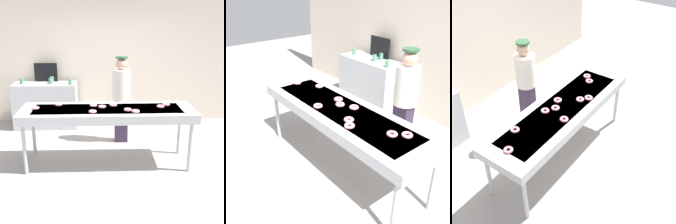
% 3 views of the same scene
% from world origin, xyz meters
% --- Properties ---
extents(ground_plane, '(16.00, 16.00, 0.00)m').
position_xyz_m(ground_plane, '(0.00, 0.00, 0.00)').
color(ground_plane, '#9E9993').
extents(fryer_conveyor, '(2.66, 0.80, 0.92)m').
position_xyz_m(fryer_conveyor, '(0.00, 0.00, 0.85)').
color(fryer_conveyor, '#B7BABF').
rests_on(fryer_conveyor, ground).
extents(strawberry_donut_0, '(0.14, 0.14, 0.04)m').
position_xyz_m(strawberry_donut_0, '(0.09, 0.13, 0.94)').
color(strawberry_donut_0, pink).
rests_on(strawberry_donut_0, fryer_conveyor).
extents(strawberry_donut_1, '(0.14, 0.14, 0.04)m').
position_xyz_m(strawberry_donut_1, '(-0.22, -0.21, 0.94)').
color(strawberry_donut_1, pink).
rests_on(strawberry_donut_1, fryer_conveyor).
extents(strawberry_donut_2, '(0.15, 0.15, 0.04)m').
position_xyz_m(strawberry_donut_2, '(-0.22, 0.12, 0.94)').
color(strawberry_donut_2, pink).
rests_on(strawberry_donut_2, fryer_conveyor).
extents(strawberry_donut_3, '(0.16, 0.16, 0.04)m').
position_xyz_m(strawberry_donut_3, '(0.30, -0.13, 0.94)').
color(strawberry_donut_3, pink).
rests_on(strawberry_donut_3, fryer_conveyor).
extents(strawberry_donut_4, '(0.15, 0.15, 0.04)m').
position_xyz_m(strawberry_donut_4, '(0.41, -0.21, 0.94)').
color(strawberry_donut_4, pink).
rests_on(strawberry_donut_4, fryer_conveyor).
extents(strawberry_donut_5, '(0.16, 0.16, 0.04)m').
position_xyz_m(strawberry_donut_5, '(0.83, 0.03, 0.94)').
color(strawberry_donut_5, pink).
rests_on(strawberry_donut_5, fryer_conveyor).
extents(strawberry_donut_6, '(0.16, 0.16, 0.04)m').
position_xyz_m(strawberry_donut_6, '(-1.10, 0.01, 0.94)').
color(strawberry_donut_6, pink).
rests_on(strawberry_donut_6, fryer_conveyor).
extents(strawberry_donut_7, '(0.15, 0.15, 0.04)m').
position_xyz_m(strawberry_donut_7, '(-0.08, 0.04, 0.94)').
color(strawberry_donut_7, pink).
rests_on(strawberry_donut_7, fryer_conveyor).
extents(strawberry_donut_8, '(0.14, 0.14, 0.04)m').
position_xyz_m(strawberry_donut_8, '(0.94, 0.14, 0.94)').
color(strawberry_donut_8, pink).
rests_on(strawberry_donut_8, fryer_conveyor).
extents(strawberry_donut_9, '(0.16, 0.16, 0.04)m').
position_xyz_m(strawberry_donut_9, '(-0.77, 0.20, 0.94)').
color(strawberry_donut_9, pink).
rests_on(strawberry_donut_9, fryer_conveyor).
extents(worker_baker, '(0.33, 0.33, 1.60)m').
position_xyz_m(worker_baker, '(0.28, 0.91, 0.90)').
color(worker_baker, '#352940').
rests_on(worker_baker, ground).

